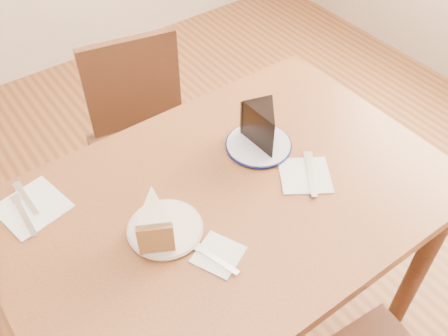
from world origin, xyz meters
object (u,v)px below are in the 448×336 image
at_px(chair_far, 149,144).
at_px(chocolate_cake, 265,130).
at_px(plate_cream, 165,229).
at_px(carrot_cake, 155,219).
at_px(plate_navy, 259,145).
at_px(table, 228,218).

height_order(chair_far, chocolate_cake, chocolate_cake).
distance_m(plate_cream, carrot_cake, 0.05).
xyz_separation_m(chair_far, plate_navy, (0.13, -0.48, 0.28)).
xyz_separation_m(plate_navy, carrot_cake, (-0.40, -0.10, 0.05)).
height_order(chair_far, carrot_cake, carrot_cake).
bearing_deg(chair_far, carrot_cake, 76.26).
bearing_deg(chocolate_cake, plate_navy, -25.19).
bearing_deg(chair_far, chocolate_cake, 117.84).
distance_m(table, chocolate_cake, 0.27).
xyz_separation_m(plate_cream, carrot_cake, (-0.02, 0.01, 0.05)).
xyz_separation_m(carrot_cake, chocolate_cake, (0.41, 0.09, 0.01)).
bearing_deg(plate_cream, table, -0.03).
distance_m(chair_far, plate_navy, 0.57).
relative_size(chair_far, plate_cream, 4.65).
bearing_deg(plate_navy, chocolate_cake, -42.39).
height_order(plate_navy, carrot_cake, carrot_cake).
distance_m(chair_far, chocolate_cake, 0.61).
distance_m(table, chair_far, 0.61).
bearing_deg(chocolate_cake, chair_far, -56.95).
relative_size(table, plate_cream, 6.59).
height_order(chair_far, plate_navy, chair_far).
relative_size(plate_cream, carrot_cake, 1.57).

